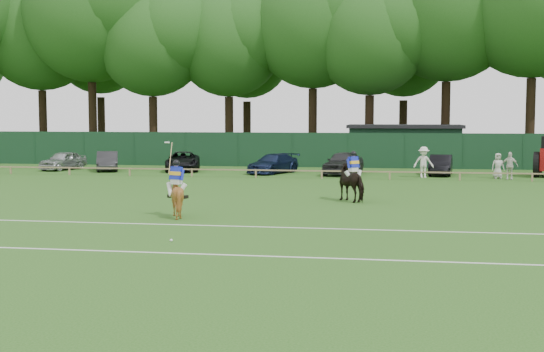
% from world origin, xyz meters
% --- Properties ---
extents(ground, '(160.00, 160.00, 0.00)m').
position_xyz_m(ground, '(0.00, 0.00, 0.00)').
color(ground, '#1E4C14').
rests_on(ground, ground).
extents(horse_dark, '(1.95, 2.07, 1.66)m').
position_xyz_m(horse_dark, '(3.47, 6.93, 0.83)').
color(horse_dark, black).
rests_on(horse_dark, ground).
extents(horse_chestnut, '(1.65, 1.75, 1.55)m').
position_xyz_m(horse_chestnut, '(-2.76, 0.90, 0.78)').
color(horse_chestnut, brown).
rests_on(horse_chestnut, ground).
extents(sedan_silver, '(2.37, 4.03, 1.29)m').
position_xyz_m(sedan_silver, '(-17.22, 21.77, 0.64)').
color(sedan_silver, '#B2B5B8').
rests_on(sedan_silver, ground).
extents(sedan_grey, '(2.74, 4.19, 1.30)m').
position_xyz_m(sedan_grey, '(-13.95, 21.64, 0.65)').
color(sedan_grey, '#2D2D2F').
rests_on(sedan_grey, ground).
extents(suv_black, '(3.17, 5.03, 1.29)m').
position_xyz_m(suv_black, '(-8.82, 22.22, 0.65)').
color(suv_black, black).
rests_on(suv_black, ground).
extents(sedan_navy, '(3.33, 4.66, 1.25)m').
position_xyz_m(sedan_navy, '(-2.48, 21.24, 0.63)').
color(sedan_navy, '#131F3E').
rests_on(sedan_navy, ground).
extents(hatch_grey, '(2.71, 4.67, 1.49)m').
position_xyz_m(hatch_grey, '(2.07, 20.97, 0.75)').
color(hatch_grey, '#2C2C2E').
rests_on(hatch_grey, ground).
extents(estate_black, '(1.75, 3.98, 1.27)m').
position_xyz_m(estate_black, '(8.14, 21.64, 0.64)').
color(estate_black, black).
rests_on(estate_black, ground).
extents(spectator_left, '(1.30, 0.88, 1.87)m').
position_xyz_m(spectator_left, '(7.00, 19.59, 0.93)').
color(spectator_left, silver).
rests_on(spectator_left, ground).
extents(spectator_mid, '(1.00, 0.54, 1.62)m').
position_xyz_m(spectator_mid, '(11.91, 19.12, 0.81)').
color(spectator_mid, silver).
rests_on(spectator_mid, ground).
extents(spectator_right, '(0.80, 0.59, 1.51)m').
position_xyz_m(spectator_right, '(11.35, 19.77, 0.76)').
color(spectator_right, beige).
rests_on(spectator_right, ground).
extents(rider_dark, '(0.80, 0.72, 1.41)m').
position_xyz_m(rider_dark, '(3.47, 6.92, 1.57)').
color(rider_dark, silver).
rests_on(rider_dark, ground).
extents(rider_chestnut, '(0.92, 0.74, 2.05)m').
position_xyz_m(rider_chestnut, '(-2.76, 0.89, 1.49)').
color(rider_chestnut, silver).
rests_on(rider_chestnut, ground).
extents(polo_ball, '(0.09, 0.09, 0.09)m').
position_xyz_m(polo_ball, '(-1.36, -4.25, 0.04)').
color(polo_ball, silver).
rests_on(polo_ball, ground).
extents(pitch_lines, '(60.00, 5.10, 0.01)m').
position_xyz_m(pitch_lines, '(0.00, -3.50, 0.01)').
color(pitch_lines, silver).
rests_on(pitch_lines, ground).
extents(pitch_rail, '(62.10, 0.10, 0.50)m').
position_xyz_m(pitch_rail, '(0.00, 18.00, 0.45)').
color(pitch_rail, '#997F5B').
rests_on(pitch_rail, ground).
extents(perimeter_fence, '(92.08, 0.08, 2.50)m').
position_xyz_m(perimeter_fence, '(0.00, 27.00, 1.25)').
color(perimeter_fence, '#14351E').
rests_on(perimeter_fence, ground).
extents(utility_shed, '(8.40, 4.40, 3.04)m').
position_xyz_m(utility_shed, '(6.00, 30.00, 1.54)').
color(utility_shed, '#14331E').
rests_on(utility_shed, ground).
extents(tree_row, '(96.00, 12.00, 21.00)m').
position_xyz_m(tree_row, '(2.00, 35.00, 0.00)').
color(tree_row, '#26561C').
rests_on(tree_row, ground).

